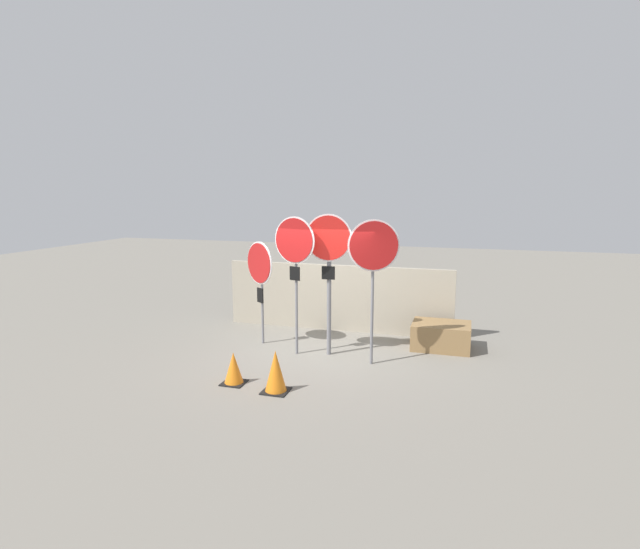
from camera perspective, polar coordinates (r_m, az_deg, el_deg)
ground_plane at (r=10.12m, az=-0.70°, el=-9.01°), size 40.00×40.00×0.00m
fence_back at (r=11.59m, az=1.97°, el=-2.67°), size 5.30×0.12×1.54m
stop_sign_0 at (r=10.45m, az=-6.91°, el=0.69°), size 0.76×0.51×2.19m
stop_sign_1 at (r=9.62m, az=-2.92°, el=2.85°), size 0.89×0.27×2.74m
stop_sign_2 at (r=9.59m, az=0.99°, el=2.03°), size 0.91×0.16×2.79m
stop_sign_3 at (r=9.07m, az=6.14°, el=2.32°), size 0.90×0.35×2.72m
traffic_cone_0 at (r=8.67m, az=-9.85°, el=-10.51°), size 0.38×0.38×0.54m
traffic_cone_1 at (r=8.23m, az=-5.10°, el=-10.97°), size 0.42×0.42×0.69m
storage_crate at (r=10.66m, az=13.67°, el=-6.82°), size 1.17×0.87×0.53m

